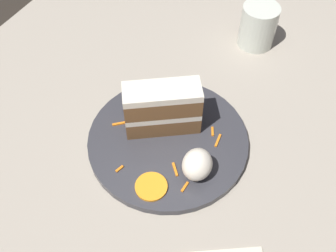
% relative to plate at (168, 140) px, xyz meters
% --- Properties ---
extents(ground_plane, '(6.00, 6.00, 0.00)m').
position_rel_plate_xyz_m(ground_plane, '(-0.03, 0.05, -0.03)').
color(ground_plane, black).
rests_on(ground_plane, ground).
extents(dining_table, '(1.18, 1.08, 0.02)m').
position_rel_plate_xyz_m(dining_table, '(-0.03, 0.05, -0.02)').
color(dining_table, gray).
rests_on(dining_table, ground).
extents(plate, '(0.28, 0.28, 0.01)m').
position_rel_plate_xyz_m(plate, '(0.00, 0.00, 0.00)').
color(plate, '#333338').
rests_on(plate, dining_table).
extents(cake_slice, '(0.11, 0.14, 0.10)m').
position_rel_plate_xyz_m(cake_slice, '(-0.02, -0.02, 0.05)').
color(cake_slice, brown).
rests_on(cake_slice, plate).
extents(cream_dollop, '(0.05, 0.05, 0.05)m').
position_rel_plate_xyz_m(cream_dollop, '(0.04, 0.07, 0.03)').
color(cream_dollop, silver).
rests_on(cream_dollop, plate).
extents(orange_garnish, '(0.05, 0.05, 0.00)m').
position_rel_plate_xyz_m(orange_garnish, '(0.10, 0.02, 0.01)').
color(orange_garnish, orange).
rests_on(orange_garnish, plate).
extents(carrot_shreds_scatter, '(0.21, 0.19, 0.00)m').
position_rel_plate_xyz_m(carrot_shreds_scatter, '(0.01, 0.01, 0.01)').
color(carrot_shreds_scatter, orange).
rests_on(carrot_shreds_scatter, plate).
extents(drinking_glass, '(0.08, 0.08, 0.09)m').
position_rel_plate_xyz_m(drinking_glass, '(-0.33, 0.05, 0.03)').
color(drinking_glass, beige).
rests_on(drinking_glass, dining_table).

